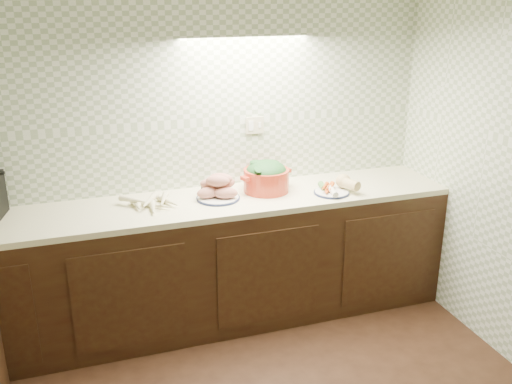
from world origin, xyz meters
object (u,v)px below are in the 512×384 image
object	(u,v)px
sweet_potato_plate	(218,189)
dutch_oven	(266,176)
veg_plate	(336,186)
onion_bowl	(210,188)
parsnip_pile	(148,206)

from	to	relation	value
sweet_potato_plate	dutch_oven	xyz separation A→B (m)	(0.36, 0.04, 0.04)
dutch_oven	veg_plate	bearing A→B (deg)	-35.46
sweet_potato_plate	onion_bowl	world-z (taller)	sweet_potato_plate
sweet_potato_plate	dutch_oven	size ratio (longest dim) A/B	0.77
veg_plate	dutch_oven	bearing A→B (deg)	159.73
onion_bowl	veg_plate	distance (m)	0.87
onion_bowl	veg_plate	world-z (taller)	veg_plate
sweet_potato_plate	veg_plate	world-z (taller)	sweet_potato_plate
dutch_oven	parsnip_pile	bearing A→B (deg)	172.05
parsnip_pile	dutch_oven	world-z (taller)	dutch_oven
parsnip_pile	veg_plate	size ratio (longest dim) A/B	1.25
parsnip_pile	sweet_potato_plate	world-z (taller)	sweet_potato_plate
parsnip_pile	dutch_oven	bearing A→B (deg)	7.24
parsnip_pile	onion_bowl	world-z (taller)	onion_bowl
parsnip_pile	veg_plate	world-z (taller)	veg_plate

